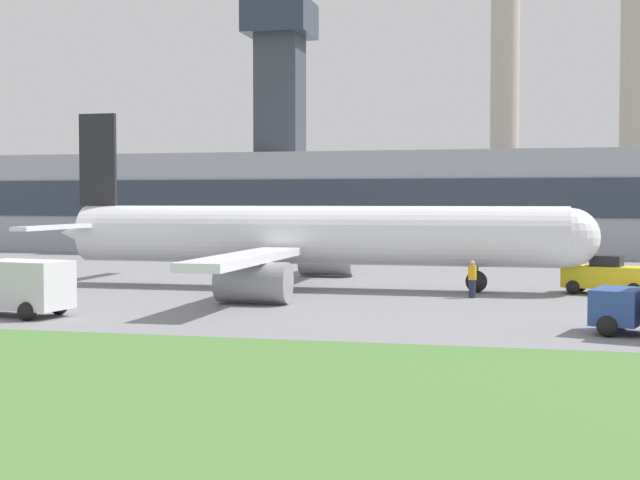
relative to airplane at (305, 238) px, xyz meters
name	(u,v)px	position (x,y,z in m)	size (l,w,h in m)	color
ground_plane	(260,284)	(-2.84, 1.47, -2.55)	(400.00, 400.00, 0.00)	gray
terminal_building	(361,198)	(-3.22, 32.58, 2.05)	(68.10, 12.38, 21.87)	#9EA3AD
smokestack_left	(505,93)	(8.13, 59.85, 13.98)	(3.69, 3.69, 32.76)	#B2A899
smokestack_right	(633,49)	(22.06, 62.32, 18.81)	(3.13, 3.13, 42.46)	#B2A899
airplane	(305,238)	(0.00, 0.00, 0.00)	(27.77, 26.26, 9.01)	white
pushback_tug	(607,277)	(14.54, 0.55, -1.73)	(4.24, 2.93, 1.83)	yellow
fuel_truck	(12,288)	(-8.35, -12.90, -1.49)	(5.77, 3.11, 2.14)	#2D4C93
ground_crew_person	(472,279)	(8.46, -2.53, -1.68)	(0.40, 0.40, 1.70)	#23283D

